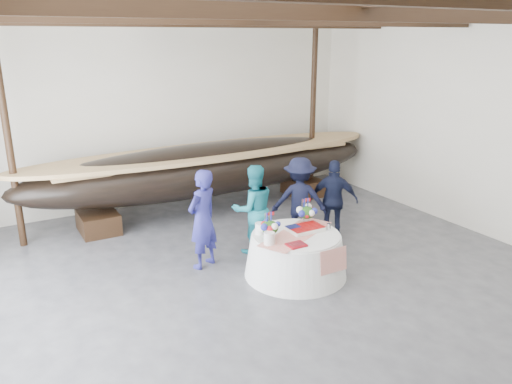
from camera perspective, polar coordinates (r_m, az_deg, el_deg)
floor at (r=7.96m, az=5.21°, el=-12.86°), size 10.00×12.00×0.01m
wall_back at (r=12.40m, az=-10.58°, el=9.01°), size 10.00×0.02×4.50m
pavilion_structure at (r=7.55m, az=2.44°, el=17.38°), size 9.80×11.76×4.50m
longboat_display at (r=11.66m, az=-5.27°, el=2.69°), size 8.79×1.76×1.65m
banquet_table at (r=8.74m, az=4.56°, el=-7.12°), size 1.78×1.78×0.76m
tabletop_items at (r=8.61m, az=3.84°, el=-3.65°), size 1.72×1.22×0.40m
guest_woman_blue at (r=8.88m, az=-6.12°, el=-3.10°), size 0.78×0.68×1.81m
guest_woman_teal at (r=9.45m, az=-0.30°, el=-1.98°), size 0.93×0.78×1.73m
guest_man_left at (r=10.01m, az=4.97°, el=-0.91°), size 1.29×1.10×1.73m
guest_man_right at (r=10.22m, az=8.88°, el=-0.91°), size 1.00×0.93×1.65m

